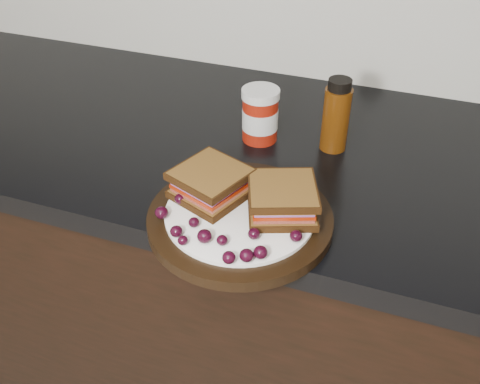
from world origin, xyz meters
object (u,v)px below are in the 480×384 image
object	(u,v)px
sandwich_left	(211,183)
oil_bottle	(336,115)
condiment_jar	(260,115)
plate	(240,219)

from	to	relation	value
sandwich_left	oil_bottle	bearing A→B (deg)	80.14
condiment_jar	oil_bottle	xyz separation A→B (m)	(0.14, 0.02, 0.02)
plate	oil_bottle	bearing A→B (deg)	71.51
condiment_jar	oil_bottle	size ratio (longest dim) A/B	0.75
sandwich_left	oil_bottle	distance (m)	0.28
plate	sandwich_left	xyz separation A→B (m)	(-0.06, 0.02, 0.04)
sandwich_left	condiment_jar	size ratio (longest dim) A/B	0.99
oil_bottle	sandwich_left	bearing A→B (deg)	-120.81
oil_bottle	condiment_jar	bearing A→B (deg)	-173.02
sandwich_left	condiment_jar	xyz separation A→B (m)	(0.01, 0.22, 0.00)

